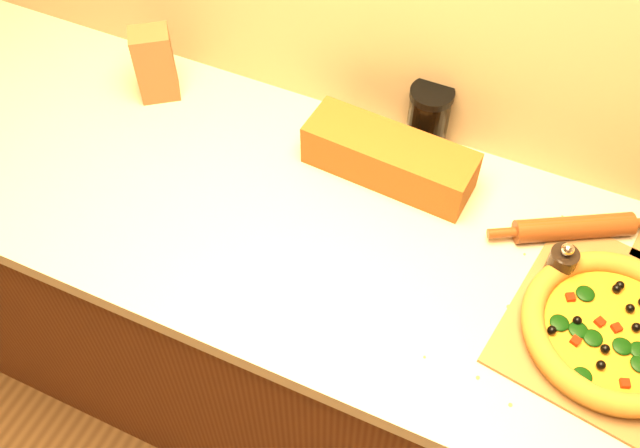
{
  "coord_description": "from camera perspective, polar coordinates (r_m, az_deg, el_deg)",
  "views": [
    {
      "loc": [
        0.31,
        0.61,
        2.04
      ],
      "look_at": [
        -0.04,
        1.38,
        0.96
      ],
      "focal_mm": 40.0,
      "sensor_mm": 36.0,
      "label": 1
    }
  ],
  "objects": [
    {
      "name": "pizza_peel",
      "position": [
        1.42,
        22.51,
        -7.24
      ],
      "size": [
        0.41,
        0.55,
        0.01
      ],
      "rotation": [
        0.0,
        0.0,
        -0.16
      ],
      "color": "brown",
      "rests_on": "countertop"
    },
    {
      "name": "pizza",
      "position": [
        1.38,
        22.47,
        -7.85
      ],
      "size": [
        0.33,
        0.33,
        0.05
      ],
      "color": "#AB742A",
      "rests_on": "pizza_peel"
    },
    {
      "name": "paper_bag",
      "position": [
        1.7,
        -13.08,
        12.34
      ],
      "size": [
        0.11,
        0.11,
        0.17
      ],
      "primitive_type": "cube",
      "rotation": [
        0.0,
        0.0,
        0.63
      ],
      "color": "brown",
      "rests_on": "countertop"
    },
    {
      "name": "rolling_pin",
      "position": [
        1.5,
        19.64,
        -0.28
      ],
      "size": [
        0.31,
        0.19,
        0.05
      ],
      "rotation": [
        0.0,
        0.0,
        0.52
      ],
      "color": "#5F3010",
      "rests_on": "countertop"
    },
    {
      "name": "bread_bag",
      "position": [
        1.5,
        5.54,
        5.29
      ],
      "size": [
        0.37,
        0.14,
        0.1
      ],
      "primitive_type": "cube",
      "rotation": [
        0.0,
        0.0,
        -0.07
      ],
      "color": "#672F13",
      "rests_on": "countertop"
    },
    {
      "name": "pepper_grinder",
      "position": [
        1.41,
        18.7,
        -3.05
      ],
      "size": [
        0.05,
        0.05,
        0.1
      ],
      "color": "black",
      "rests_on": "countertop"
    },
    {
      "name": "countertop",
      "position": [
        1.45,
        2.24,
        -1.02
      ],
      "size": [
        2.84,
        0.68,
        0.04
      ],
      "primitive_type": "cube",
      "color": "#C3B298",
      "rests_on": "cabinet"
    },
    {
      "name": "cabinet",
      "position": [
        1.83,
        1.8,
        -9.46
      ],
      "size": [
        2.8,
        0.65,
        0.86
      ],
      "primitive_type": "cube",
      "color": "#4E2310",
      "rests_on": "ground"
    },
    {
      "name": "dark_jar",
      "position": [
        1.56,
        8.66,
        8.44
      ],
      "size": [
        0.09,
        0.09,
        0.15
      ],
      "color": "black",
      "rests_on": "countertop"
    }
  ]
}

